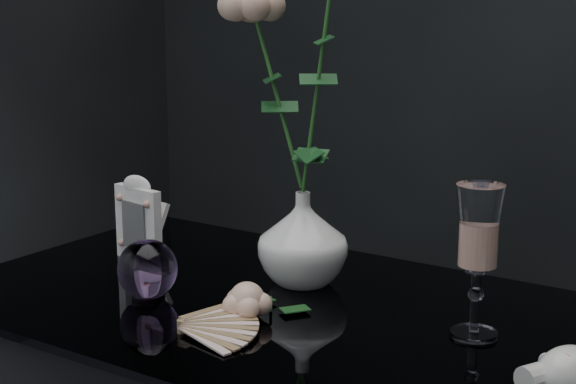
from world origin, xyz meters
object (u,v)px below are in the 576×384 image
Objects in this scene: paperweight at (147,269)px; loose_rose at (247,300)px; wine_glass at (477,262)px; picture_frame at (138,218)px; vase at (303,239)px; pearl_jar at (570,372)px.

loose_rose is (0.17, 0.02, -0.02)m from paperweight.
wine_glass reaches higher than loose_rose.
loose_rose is (0.31, -0.11, -0.05)m from picture_frame.
picture_frame is at bearing 179.80° from wine_glass.
vase reaches higher than loose_rose.
wine_glass reaches higher than vase.
picture_frame is 1.65× the size of paperweight.
wine_glass reaches higher than picture_frame.
pearl_jar is at bearing -37.27° from wine_glass.
picture_frame reaches higher than vase.
wine_glass is 1.38× the size of picture_frame.
paperweight is (0.14, -0.13, -0.03)m from picture_frame.
loose_rose is at bearing 5.23° from paperweight.
paperweight is 0.61m from pearl_jar.
loose_rose is at bearing -84.49° from vase.
pearl_jar is (0.44, -0.01, 0.01)m from loose_rose.
pearl_jar is (0.46, -0.17, -0.04)m from vase.
picture_frame reaches higher than loose_rose.
wine_glass reaches higher than paperweight.
pearl_jar is at bearing -20.73° from vase.
picture_frame is 0.33m from loose_rose.
wine_glass is 1.34× the size of loose_rose.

